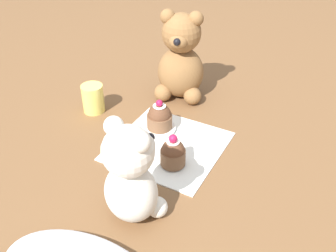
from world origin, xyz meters
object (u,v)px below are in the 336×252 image
at_px(teddy_bear_cream, 131,175).
at_px(cupcake_near_cream_bear, 173,153).
at_px(teddy_bear_tan, 181,59).
at_px(saucer_plate, 160,128).
at_px(juice_glass, 93,98).
at_px(cupcake_near_tan_bear, 160,117).

bearing_deg(teddy_bear_cream, cupcake_near_cream_bear, -75.29).
height_order(teddy_bear_cream, teddy_bear_tan, teddy_bear_tan).
height_order(teddy_bear_tan, cupcake_near_cream_bear, teddy_bear_tan).
xyz_separation_m(saucer_plate, juice_glass, (0.19, 0.00, 0.03)).
distance_m(saucer_plate, cupcake_near_tan_bear, 0.03).
distance_m(cupcake_near_cream_bear, saucer_plate, 0.13).
height_order(teddy_bear_cream, cupcake_near_tan_bear, teddy_bear_cream).
bearing_deg(cupcake_near_tan_bear, cupcake_near_cream_bear, 131.65).
xyz_separation_m(saucer_plate, cupcake_near_tan_bear, (0.00, 0.00, 0.03)).
xyz_separation_m(cupcake_near_cream_bear, saucer_plate, (0.08, -0.09, -0.02)).
bearing_deg(cupcake_near_cream_bear, cupcake_near_tan_bear, -48.35).
distance_m(saucer_plate, juice_glass, 0.19).
height_order(teddy_bear_tan, cupcake_near_tan_bear, teddy_bear_tan).
bearing_deg(cupcake_near_tan_bear, teddy_bear_cream, 108.87).
xyz_separation_m(cupcake_near_tan_bear, juice_glass, (0.19, 0.00, -0.00)).
bearing_deg(saucer_plate, teddy_bear_cream, 108.87).
distance_m(teddy_bear_tan, cupcake_near_tan_bear, 0.18).
xyz_separation_m(teddy_bear_tan, saucer_plate, (-0.03, 0.17, -0.10)).
bearing_deg(juice_glass, cupcake_near_tan_bear, -179.35).
distance_m(teddy_bear_tan, juice_glass, 0.24).
bearing_deg(cupcake_near_cream_bear, saucer_plate, -48.35).
xyz_separation_m(teddy_bear_tan, juice_glass, (0.16, 0.17, -0.07)).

